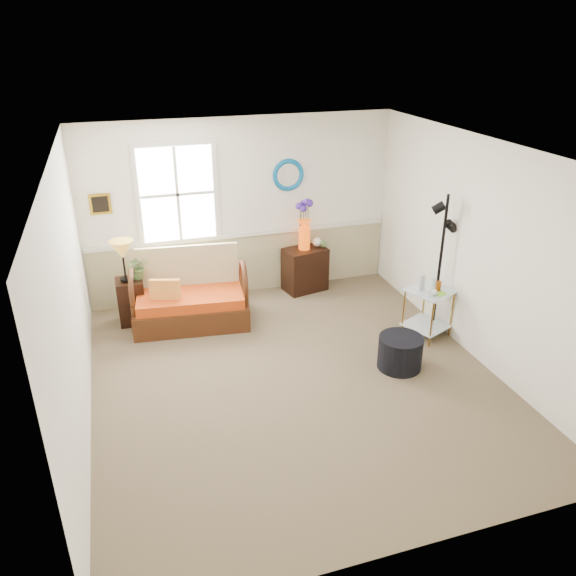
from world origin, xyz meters
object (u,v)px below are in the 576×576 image
object	(u,v)px
side_table	(428,313)
cabinet	(305,269)
loveseat	(190,290)
floor_lamp	(440,266)
lamp_stand	(131,301)
ottoman	(400,352)

from	to	relation	value
side_table	cabinet	bearing A→B (deg)	119.99
loveseat	cabinet	world-z (taller)	loveseat
side_table	floor_lamp	distance (m)	0.63
lamp_stand	ottoman	bearing A→B (deg)	-35.78
loveseat	ottoman	distance (m)	2.88
floor_lamp	loveseat	bearing A→B (deg)	-176.66
ottoman	lamp_stand	bearing A→B (deg)	144.22
ottoman	side_table	bearing A→B (deg)	40.21
cabinet	ottoman	world-z (taller)	cabinet
lamp_stand	ottoman	size ratio (longest dim) A/B	1.20
loveseat	floor_lamp	size ratio (longest dim) A/B	0.81
ottoman	loveseat	bearing A→B (deg)	139.66
cabinet	loveseat	bearing A→B (deg)	-175.17
loveseat	floor_lamp	xyz separation A→B (m)	(3.03, -1.19, 0.44)
side_table	floor_lamp	xyz separation A→B (m)	(0.15, 0.08, 0.61)
side_table	lamp_stand	bearing A→B (deg)	157.12
loveseat	ottoman	size ratio (longest dim) A/B	2.91
cabinet	side_table	distance (m)	2.10
loveseat	side_table	bearing A→B (deg)	-17.20
floor_lamp	ottoman	distance (m)	1.30
cabinet	ottoman	xyz separation A→B (m)	(0.36, -2.41, -0.13)
side_table	loveseat	bearing A→B (deg)	156.23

